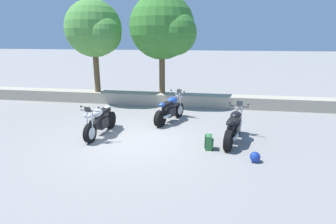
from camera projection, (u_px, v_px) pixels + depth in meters
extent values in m
plane|color=gray|center=(135.00, 140.00, 8.69)|extent=(120.00, 120.00, 0.00)
cube|color=#A89E89|center=(162.00, 99.00, 13.17)|extent=(36.00, 0.80, 0.55)
cylinder|color=black|center=(90.00, 133.00, 8.41)|extent=(0.19, 0.63, 0.62)
cylinder|color=black|center=(110.00, 120.00, 9.75)|extent=(0.23, 0.63, 0.62)
cylinder|color=silver|center=(90.00, 133.00, 8.41)|extent=(0.19, 0.40, 0.38)
cube|color=black|center=(101.00, 123.00, 9.10)|extent=(0.36, 0.50, 0.34)
cube|color=#2D2D30|center=(99.00, 118.00, 8.95)|extent=(0.22, 1.11, 0.12)
ellipsoid|color=#BCBCC1|center=(97.00, 113.00, 8.75)|extent=(0.38, 0.54, 0.26)
cube|color=black|center=(104.00, 111.00, 9.22)|extent=(0.30, 0.58, 0.12)
ellipsoid|color=#BCBCC1|center=(108.00, 108.00, 9.49)|extent=(0.24, 0.30, 0.16)
cylinder|color=#2D2D30|center=(89.00, 110.00, 8.29)|extent=(0.66, 0.09, 0.04)
sphere|color=silver|center=(89.00, 116.00, 8.18)|extent=(0.13, 0.13, 0.13)
sphere|color=silver|center=(85.00, 116.00, 8.21)|extent=(0.13, 0.13, 0.13)
cube|color=#26282D|center=(88.00, 109.00, 8.18)|extent=(0.21, 0.11, 0.18)
cylinder|color=silver|center=(103.00, 120.00, 9.55)|extent=(0.14, 0.39, 0.11)
cylinder|color=silver|center=(92.00, 122.00, 8.33)|extent=(0.06, 0.17, 0.73)
cylinder|color=silver|center=(87.00, 122.00, 8.37)|extent=(0.06, 0.17, 0.73)
sphere|color=#2D2D30|center=(99.00, 108.00, 8.23)|extent=(0.07, 0.07, 0.07)
sphere|color=#2D2D30|center=(81.00, 106.00, 8.37)|extent=(0.07, 0.07, 0.07)
cylinder|color=black|center=(179.00, 110.00, 11.08)|extent=(0.36, 0.63, 0.62)
cylinder|color=black|center=(160.00, 119.00, 9.89)|extent=(0.39, 0.64, 0.62)
cylinder|color=silver|center=(179.00, 110.00, 11.08)|extent=(0.29, 0.42, 0.38)
cube|color=black|center=(169.00, 112.00, 10.42)|extent=(0.47, 0.56, 0.34)
cube|color=#2D2D30|center=(171.00, 106.00, 10.45)|extent=(0.53, 1.08, 0.12)
ellipsoid|color=#2347A8|center=(172.00, 100.00, 10.51)|extent=(0.51, 0.61, 0.26)
cube|color=black|center=(166.00, 104.00, 10.13)|extent=(0.45, 0.62, 0.12)
ellipsoid|color=#2347A8|center=(162.00, 105.00, 9.87)|extent=(0.31, 0.34, 0.16)
cylinder|color=#2D2D30|center=(178.00, 93.00, 10.82)|extent=(0.63, 0.27, 0.04)
sphere|color=silver|center=(178.00, 96.00, 11.01)|extent=(0.13, 0.13, 0.13)
sphere|color=silver|center=(181.00, 96.00, 10.94)|extent=(0.13, 0.13, 0.13)
cube|color=#26282D|center=(179.00, 91.00, 10.89)|extent=(0.22, 0.16, 0.18)
cylinder|color=silver|center=(167.00, 116.00, 10.00)|extent=(0.24, 0.39, 0.11)
cylinder|color=silver|center=(176.00, 101.00, 10.99)|extent=(0.10, 0.17, 0.73)
cylinder|color=silver|center=(180.00, 102.00, 10.91)|extent=(0.10, 0.17, 0.73)
sphere|color=#2D2D30|center=(171.00, 90.00, 10.91)|extent=(0.07, 0.07, 0.07)
sphere|color=#2D2D30|center=(184.00, 92.00, 10.61)|extent=(0.07, 0.07, 0.07)
cylinder|color=black|center=(238.00, 126.00, 9.07)|extent=(0.30, 0.63, 0.62)
cylinder|color=black|center=(228.00, 140.00, 7.82)|extent=(0.34, 0.65, 0.62)
cylinder|color=silver|center=(238.00, 126.00, 9.07)|extent=(0.26, 0.41, 0.38)
cube|color=black|center=(233.00, 130.00, 8.38)|extent=(0.44, 0.55, 0.34)
cube|color=#2D2D30|center=(234.00, 123.00, 8.41)|extent=(0.43, 1.10, 0.12)
ellipsoid|color=black|center=(236.00, 115.00, 8.48)|extent=(0.47, 0.59, 0.26)
cube|color=black|center=(233.00, 121.00, 8.08)|extent=(0.40, 0.61, 0.12)
ellipsoid|color=black|center=(231.00, 123.00, 7.80)|extent=(0.29, 0.33, 0.16)
cylinder|color=#2D2D30|center=(239.00, 106.00, 8.81)|extent=(0.65, 0.21, 0.04)
sphere|color=silver|center=(237.00, 109.00, 9.00)|extent=(0.13, 0.13, 0.13)
sphere|color=silver|center=(242.00, 109.00, 8.94)|extent=(0.13, 0.13, 0.13)
cube|color=#26282D|center=(240.00, 104.00, 8.88)|extent=(0.22, 0.15, 0.18)
cylinder|color=silver|center=(236.00, 137.00, 7.95)|extent=(0.21, 0.40, 0.11)
cylinder|color=silver|center=(236.00, 116.00, 8.98)|extent=(0.09, 0.17, 0.73)
cylinder|color=silver|center=(241.00, 117.00, 8.91)|extent=(0.09, 0.17, 0.73)
sphere|color=#2D2D30|center=(230.00, 103.00, 8.87)|extent=(0.07, 0.07, 0.07)
sphere|color=#2D2D30|center=(248.00, 104.00, 8.63)|extent=(0.07, 0.07, 0.07)
cube|color=#2D6B38|center=(209.00, 142.00, 7.91)|extent=(0.18, 0.30, 0.44)
cube|color=#2D6B38|center=(213.00, 144.00, 7.91)|extent=(0.05, 0.24, 0.24)
ellipsoid|color=#2D6B38|center=(209.00, 136.00, 7.86)|extent=(0.17, 0.29, 0.08)
cube|color=#193A1E|center=(205.00, 140.00, 8.00)|extent=(0.03, 0.05, 0.37)
cube|color=#193A1E|center=(205.00, 142.00, 7.85)|extent=(0.03, 0.05, 0.37)
sphere|color=navy|center=(255.00, 157.00, 7.14)|extent=(0.28, 0.28, 0.28)
ellipsoid|color=black|center=(256.00, 158.00, 7.06)|extent=(0.23, 0.06, 0.12)
cube|color=navy|center=(255.00, 160.00, 7.08)|extent=(0.20, 0.08, 0.08)
cylinder|color=brown|center=(97.00, 71.00, 13.31)|extent=(0.28, 0.28, 2.06)
sphere|color=#4C8E3D|center=(94.00, 29.00, 12.75)|extent=(2.69, 2.69, 2.69)
sphere|color=#4C8E3D|center=(103.00, 34.00, 12.35)|extent=(1.75, 1.75, 1.75)
cylinder|color=brown|center=(162.00, 73.00, 13.03)|extent=(0.28, 0.28, 2.01)
sphere|color=#387A2D|center=(162.00, 27.00, 12.45)|extent=(3.04, 3.04, 3.04)
sphere|color=#387A2D|center=(175.00, 33.00, 11.99)|extent=(1.98, 1.98, 1.98)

